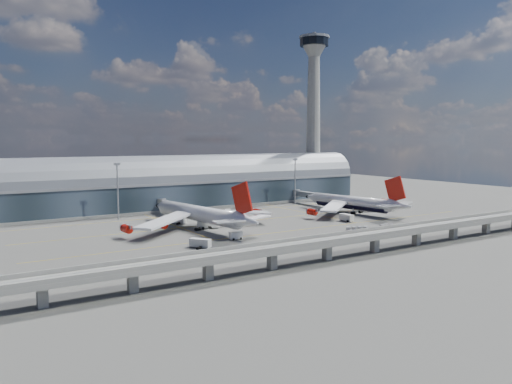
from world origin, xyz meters
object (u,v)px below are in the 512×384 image
service_truck_5 (179,220)px  cargo_train_2 (386,226)px  floodlight_mast_left (118,190)px  service_truck_3 (347,218)px  cargo_train_1 (357,229)px  airliner_right (354,203)px  service_truck_1 (236,236)px  service_truck_2 (208,224)px  floodlight_mast_right (295,180)px  control_tower (313,115)px  service_truck_4 (228,213)px  cargo_train_0 (279,248)px  airliner_left (202,214)px  service_truck_0 (200,243)px

service_truck_5 → cargo_train_2: size_ratio=0.86×
floodlight_mast_left → service_truck_3: (84.21, -59.48, -11.98)m
cargo_train_1 → cargo_train_2: 14.92m
cargo_train_1 → service_truck_5: bearing=23.5°
airliner_right → service_truck_1: airliner_right is taller
service_truck_2 → cargo_train_1: bearing=-108.6°
floodlight_mast_right → service_truck_3: size_ratio=3.78×
control_tower → service_truck_4: 112.24m
control_tower → airliner_right: (-30.75, -70.61, -46.42)m
airliner_right → cargo_train_1: bearing=-140.8°
service_truck_3 → cargo_train_0: bearing=-154.3°
floodlight_mast_left → service_truck_4: bearing=-22.6°
airliner_left → service_truck_1: airliner_left is taller
floodlight_mast_left → service_truck_1: bearing=-72.0°
floodlight_mast_right → service_truck_5: 85.98m
airliner_right → service_truck_5: size_ratio=9.68×
service_truck_0 → cargo_train_0: size_ratio=0.86×
floodlight_mast_right → service_truck_5: (-81.23, -25.44, -12.11)m
cargo_train_0 → control_tower: bearing=-21.9°
service_truck_5 → cargo_train_0: size_ratio=0.74×
control_tower → service_truck_3: 112.83m
service_truck_5 → cargo_train_1: service_truck_5 is taller
floodlight_mast_left → service_truck_4: size_ratio=4.13×
service_truck_2 → cargo_train_1: 60.11m
control_tower → airliner_right: 89.93m
floodlight_mast_right → service_truck_5: floodlight_mast_right is taller
control_tower → service_truck_5: 137.39m
service_truck_0 → service_truck_3: (78.99, 14.47, 0.06)m
service_truck_4 → cargo_train_0: (-21.80, -73.37, -0.64)m
airliner_right → service_truck_4: size_ratio=10.15×
cargo_train_1 → control_tower: bearing=-51.6°
service_truck_1 → service_truck_5: size_ratio=0.74×
airliner_left → airliner_right: airliner_left is taller
service_truck_5 → cargo_train_0: bearing=-115.3°
floodlight_mast_right → control_tower: bearing=38.7°
service_truck_3 → cargo_train_0: service_truck_3 is taller
cargo_train_2 → cargo_train_0: bearing=106.2°
service_truck_1 → cargo_train_2: service_truck_1 is taller
airliner_right → service_truck_0: bearing=-171.7°
airliner_right → cargo_train_0: airliner_right is taller
control_tower → service_truck_1: size_ratio=21.43×
service_truck_4 → service_truck_5: service_truck_4 is taller
airliner_right → airliner_left: bearing=170.7°
service_truck_4 → cargo_train_1: 65.22m
floodlight_mast_left → service_truck_0: (5.22, -73.95, -12.05)m
control_tower → floodlight_mast_right: (-35.00, -28.00, -38.00)m
airliner_right → service_truck_3: bearing=-149.1°
floodlight_mast_left → service_truck_4: floodlight_mast_left is taller
service_truck_5 → cargo_train_2: 87.45m
airliner_right → service_truck_3: size_ratio=9.29×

